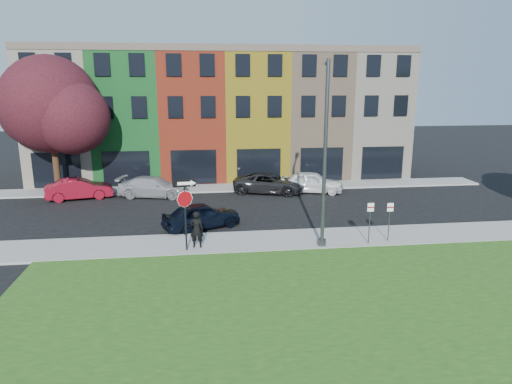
{
  "coord_description": "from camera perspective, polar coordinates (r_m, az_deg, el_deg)",
  "views": [
    {
      "loc": [
        -4.52,
        -18.39,
        7.85
      ],
      "look_at": [
        -1.73,
        4.0,
        2.36
      ],
      "focal_mm": 32.0,
      "sensor_mm": 36.0,
      "label": 1
    }
  ],
  "objects": [
    {
      "name": "sidewalk_far",
      "position": [
        34.32,
        -4.38,
        0.51
      ],
      "size": [
        40.0,
        2.4,
        0.12
      ],
      "primitive_type": "cube",
      "color": "gray",
      "rests_on": "ground"
    },
    {
      "name": "parking_sign_a",
      "position": [
        22.75,
        14.06,
        -3.07
      ],
      "size": [
        0.32,
        0.08,
        2.14
      ],
      "rotation": [
        0.0,
        0.0,
        -0.03
      ],
      "color": "#444649",
      "rests_on": "sidewalk_near"
    },
    {
      "name": "rowhouse_block",
      "position": [
        39.73,
        -4.23,
        9.51
      ],
      "size": [
        30.0,
        10.12,
        10.0
      ],
      "color": "beige",
      "rests_on": "ground"
    },
    {
      "name": "sidewalk_near",
      "position": [
        23.68,
        9.35,
        -5.73
      ],
      "size": [
        40.0,
        3.0,
        0.12
      ],
      "primitive_type": "cube",
      "color": "gray",
      "rests_on": "ground"
    },
    {
      "name": "parked_car_dark",
      "position": [
        32.86,
        1.67,
        1.12
      ],
      "size": [
        5.28,
        6.47,
        1.42
      ],
      "primitive_type": "imported",
      "rotation": [
        0.0,
        0.0,
        1.27
      ],
      "color": "black",
      "rests_on": "ground"
    },
    {
      "name": "man",
      "position": [
        21.88,
        -7.44,
        -4.66
      ],
      "size": [
        0.77,
        0.61,
        1.78
      ],
      "primitive_type": "imported",
      "rotation": [
        0.0,
        0.0,
        3.0
      ],
      "color": "black",
      "rests_on": "sidewalk_near"
    },
    {
      "name": "parking_sign_b",
      "position": [
        23.37,
        16.35,
        -2.93
      ],
      "size": [
        0.32,
        0.08,
        2.03
      ],
      "rotation": [
        0.0,
        0.0,
        -0.02
      ],
      "color": "#444649",
      "rests_on": "sidewalk_near"
    },
    {
      "name": "tree_purple",
      "position": [
        34.47,
        -24.12,
        9.71
      ],
      "size": [
        7.88,
        6.89,
        9.5
      ],
      "color": "black",
      "rests_on": "sidewalk_far"
    },
    {
      "name": "sedan_near",
      "position": [
        25.06,
        -6.82,
        -2.95
      ],
      "size": [
        4.97,
        5.56,
        1.45
      ],
      "primitive_type": "imported",
      "rotation": [
        0.0,
        0.0,
        2.01
      ],
      "color": "black",
      "rests_on": "ground"
    },
    {
      "name": "stop_sign",
      "position": [
        21.16,
        -8.89,
        -1.07
      ],
      "size": [
        1.05,
        0.15,
        3.39
      ],
      "rotation": [
        0.0,
        0.0,
        0.1
      ],
      "color": "black",
      "rests_on": "sidewalk_near"
    },
    {
      "name": "ground",
      "position": [
        20.5,
        6.28,
        -8.94
      ],
      "size": [
        120.0,
        120.0,
        0.0
      ],
      "primitive_type": "plane",
      "color": "black",
      "rests_on": "ground"
    },
    {
      "name": "street_lamp",
      "position": [
        21.56,
        8.6,
        4.61
      ],
      "size": [
        0.86,
        2.54,
        8.72
      ],
      "rotation": [
        0.0,
        0.0,
        -0.23
      ],
      "color": "#444649",
      "rests_on": "sidewalk_near"
    },
    {
      "name": "parked_car_red",
      "position": [
        33.34,
        -21.21,
        0.38
      ],
      "size": [
        3.42,
        5.02,
        1.44
      ],
      "primitive_type": "imported",
      "rotation": [
        0.0,
        0.0,
        1.8
      ],
      "color": "maroon",
      "rests_on": "ground"
    },
    {
      "name": "parked_car_silver",
      "position": [
        32.51,
        -12.68,
        0.64
      ],
      "size": [
        3.88,
        5.65,
        1.42
      ],
      "primitive_type": "imported",
      "rotation": [
        0.0,
        0.0,
        1.37
      ],
      "color": "#9F9EA3",
      "rests_on": "ground"
    },
    {
      "name": "parked_car_white",
      "position": [
        33.19,
        7.0,
        1.25
      ],
      "size": [
        4.21,
        5.46,
        1.53
      ],
      "primitive_type": "imported",
      "rotation": [
        0.0,
        0.0,
        1.29
      ],
      "color": "white",
      "rests_on": "ground"
    }
  ]
}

